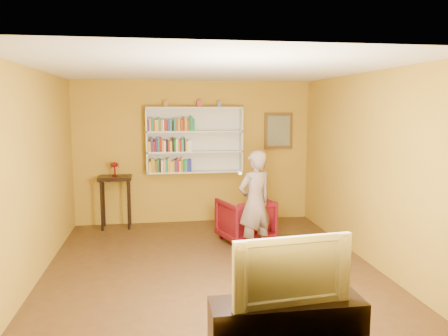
{
  "coord_description": "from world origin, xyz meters",
  "views": [
    {
      "loc": [
        -0.72,
        -5.81,
        2.2
      ],
      "look_at": [
        0.31,
        0.75,
        1.28
      ],
      "focal_mm": 35.0,
      "sensor_mm": 36.0,
      "label": 1
    }
  ],
  "objects": [
    {
      "name": "ornament_centre",
      "position": [
        0.09,
        2.35,
        2.27
      ],
      "size": [
        0.09,
        0.09,
        0.12
      ],
      "primitive_type": "cube",
      "color": "#A4363D",
      "rests_on": "bookshelf"
    },
    {
      "name": "ruby_lustre",
      "position": [
        -1.47,
        2.25,
        1.15
      ],
      "size": [
        0.16,
        0.15,
        0.26
      ],
      "color": "maroon",
      "rests_on": "console_table"
    },
    {
      "name": "tv_cabinet",
      "position": [
        0.41,
        -2.25,
        0.25
      ],
      "size": [
        1.39,
        0.42,
        0.5
      ],
      "primitive_type": "cube",
      "color": "black",
      "rests_on": "ground"
    },
    {
      "name": "television",
      "position": [
        0.41,
        -2.25,
        0.81
      ],
      "size": [
        1.08,
        0.25,
        0.62
      ],
      "primitive_type": "imported",
      "rotation": [
        0.0,
        0.0,
        0.11
      ],
      "color": "black",
      "rests_on": "tv_cabinet"
    },
    {
      "name": "game_remote",
      "position": [
        0.42,
        0.09,
        1.3
      ],
      "size": [
        0.04,
        0.15,
        0.04
      ],
      "primitive_type": "cube",
      "color": "white",
      "rests_on": "person"
    },
    {
      "name": "console_table",
      "position": [
        -1.47,
        2.25,
        0.8
      ],
      "size": [
        0.59,
        0.45,
        0.96
      ],
      "color": "black",
      "rests_on": "ground"
    },
    {
      "name": "books_row_middle",
      "position": [
        -0.47,
        2.3,
        1.51
      ],
      "size": [
        0.8,
        0.19,
        0.27
      ],
      "color": "yellow",
      "rests_on": "bookshelf"
    },
    {
      "name": "ornament_right",
      "position": [
        0.47,
        2.35,
        2.27
      ],
      "size": [
        0.08,
        0.08,
        0.1
      ],
      "primitive_type": "cube",
      "color": "slate",
      "rests_on": "bookshelf"
    },
    {
      "name": "bookshelf",
      "position": [
        0.0,
        2.41,
        1.59
      ],
      "size": [
        1.8,
        0.29,
        1.23
      ],
      "color": "silver",
      "rests_on": "room_shell"
    },
    {
      "name": "person",
      "position": [
        0.73,
        0.44,
        0.79
      ],
      "size": [
        0.68,
        0.58,
        1.58
      ],
      "primitive_type": "imported",
      "rotation": [
        0.0,
        0.0,
        3.56
      ],
      "color": "#6A564D",
      "rests_on": "ground"
    },
    {
      "name": "books_row_upper",
      "position": [
        -0.42,
        2.3,
        1.89
      ],
      "size": [
        0.86,
        0.19,
        0.27
      ],
      "color": "#452165",
      "rests_on": "bookshelf"
    },
    {
      "name": "ornament_left",
      "position": [
        -0.52,
        2.35,
        2.27
      ],
      "size": [
        0.08,
        0.08,
        0.11
      ],
      "primitive_type": "cube",
      "color": "#995F2B",
      "rests_on": "bookshelf"
    },
    {
      "name": "room_shell",
      "position": [
        0.0,
        0.0,
        1.02
      ],
      "size": [
        5.3,
        5.8,
        2.88
      ],
      "color": "#412A15",
      "rests_on": "ground"
    },
    {
      "name": "framed_painting",
      "position": [
        1.65,
        2.46,
        1.75
      ],
      "size": [
        0.55,
        0.05,
        0.7
      ],
      "color": "#523717",
      "rests_on": "room_shell"
    },
    {
      "name": "books_row_lower",
      "position": [
        -0.47,
        2.3,
        1.13
      ],
      "size": [
        0.79,
        0.18,
        0.27
      ],
      "color": "yellow",
      "rests_on": "bookshelf"
    },
    {
      "name": "armchair",
      "position": [
        0.71,
        1.08,
        0.36
      ],
      "size": [
        0.97,
        0.99,
        0.72
      ],
      "primitive_type": "imported",
      "rotation": [
        0.0,
        0.0,
        3.45
      ],
      "color": "#4A0510",
      "rests_on": "ground"
    }
  ]
}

